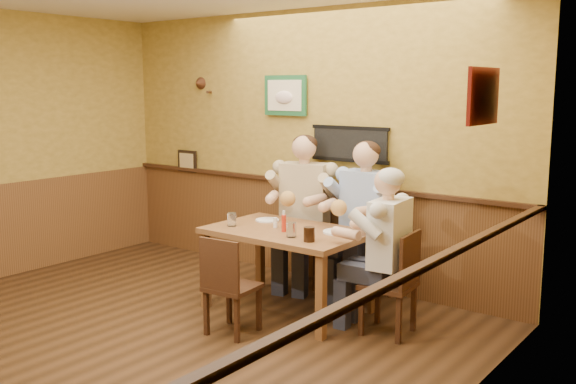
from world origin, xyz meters
name	(u,v)px	position (x,y,z in m)	size (l,w,h in m)	color
room	(134,130)	(0.13, 0.17, 1.69)	(5.02, 5.03, 2.81)	black
dining_table	(287,239)	(0.55, 1.50, 0.66)	(1.40, 0.90, 0.75)	brown
chair_back_left	(305,238)	(0.22, 2.24, 0.48)	(0.45, 0.45, 0.97)	#3E2313
chair_back_right	(366,250)	(0.95, 2.22, 0.48)	(0.44, 0.44, 0.95)	#3E2313
chair_right_end	(388,283)	(1.55, 1.56, 0.43)	(0.40, 0.40, 0.86)	#3E2313
chair_near_side	(233,285)	(0.54, 0.79, 0.41)	(0.38, 0.38, 0.82)	#3E2313
diner_tan_shirt	(305,218)	(0.22, 2.24, 0.69)	(0.64, 0.64, 1.38)	#CCB58C
diner_blue_polo	(366,229)	(0.95, 2.22, 0.68)	(0.63, 0.63, 1.36)	#91AAD9
diner_white_elder	(389,261)	(1.55, 1.56, 0.62)	(0.57, 0.57, 1.23)	silver
water_glass_left	(232,220)	(0.07, 1.30, 0.81)	(0.08, 0.08, 0.12)	white
water_glass_mid	(291,230)	(0.77, 1.28, 0.81)	(0.08, 0.08, 0.13)	silver
cola_tumbler	(309,234)	(0.98, 1.25, 0.81)	(0.09, 0.09, 0.12)	black
hot_sauce_bottle	(284,222)	(0.59, 1.41, 0.83)	(0.04, 0.04, 0.17)	red
salt_shaker	(275,223)	(0.43, 1.49, 0.80)	(0.04, 0.04, 0.09)	white
pepper_shaker	(284,223)	(0.50, 1.53, 0.80)	(0.04, 0.04, 0.09)	black
plate_far_left	(267,220)	(0.18, 1.68, 0.76)	(0.22, 0.22, 0.01)	white
plate_far_right	(338,232)	(0.99, 1.66, 0.76)	(0.27, 0.27, 0.02)	white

